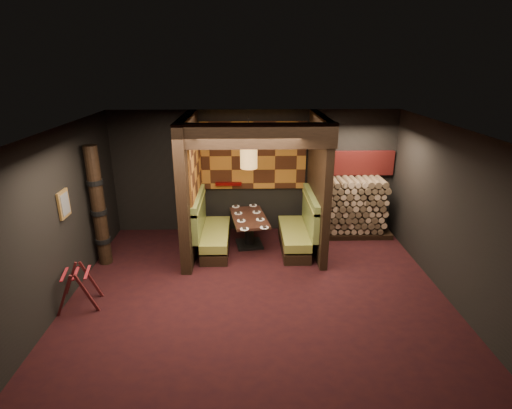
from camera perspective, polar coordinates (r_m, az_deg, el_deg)
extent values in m
cube|color=black|center=(7.30, 0.27, -12.12)|extent=(6.50, 5.50, 0.02)
cube|color=black|center=(6.27, 0.31, 10.71)|extent=(6.50, 5.50, 0.02)
cube|color=black|center=(9.28, -0.23, 4.67)|extent=(6.50, 0.02, 2.85)
cube|color=black|center=(4.21, 1.46, -15.46)|extent=(6.50, 0.02, 2.85)
cube|color=black|center=(7.32, -26.14, -1.66)|extent=(0.02, 5.50, 2.85)
cube|color=black|center=(7.49, 26.07, -1.19)|extent=(0.02, 5.50, 2.85)
cube|color=black|center=(8.29, -9.44, 2.53)|extent=(0.20, 2.20, 2.85)
cube|color=black|center=(8.39, 8.85, 2.77)|extent=(0.15, 2.10, 2.85)
cube|color=black|center=(7.00, -0.08, 9.77)|extent=(2.85, 0.18, 0.44)
cube|color=#A46120|center=(9.13, -0.39, 6.98)|extent=(2.40, 0.06, 1.55)
cube|color=#A46120|center=(8.33, -8.63, 5.69)|extent=(0.04, 1.85, 1.45)
cube|color=#520405|center=(9.25, -3.94, 2.99)|extent=(0.60, 0.12, 0.07)
cube|color=black|center=(8.71, -5.72, -5.71)|extent=(0.55, 1.60, 0.22)
cube|color=olive|center=(8.61, -5.77, -4.20)|extent=(0.55, 1.60, 0.18)
cube|color=olive|center=(8.49, -8.12, -1.80)|extent=(0.12, 1.60, 0.78)
cube|color=olive|center=(8.37, -8.23, 0.42)|extent=(0.15, 1.60, 0.06)
cube|color=black|center=(8.75, 5.38, -5.59)|extent=(0.55, 1.60, 0.22)
cube|color=olive|center=(8.64, 5.43, -4.09)|extent=(0.55, 1.60, 0.18)
cube|color=olive|center=(8.54, 7.75, -1.66)|extent=(0.12, 1.60, 0.78)
cube|color=olive|center=(8.42, 7.86, 0.56)|extent=(0.15, 1.60, 0.06)
cube|color=black|center=(8.88, -0.97, -5.66)|extent=(0.63, 0.63, 0.06)
cylinder|color=black|center=(8.76, -0.98, -3.99)|extent=(0.20, 0.20, 0.63)
cube|color=#381F17|center=(8.63, -0.99, -1.91)|extent=(0.89, 1.39, 0.06)
cylinder|color=white|center=(7.98, -1.67, -3.52)|extent=(0.18, 0.18, 0.01)
cube|color=black|center=(7.97, -1.67, -3.41)|extent=(0.09, 0.12, 0.02)
cylinder|color=white|center=(8.05, 1.21, -3.31)|extent=(0.18, 0.18, 0.01)
cube|color=black|center=(8.04, 1.21, -3.21)|extent=(0.09, 0.12, 0.02)
cylinder|color=white|center=(8.39, -2.12, -2.33)|extent=(0.18, 0.18, 0.01)
cube|color=black|center=(8.38, -2.12, -2.23)|extent=(0.09, 0.12, 0.02)
cylinder|color=white|center=(8.45, 0.62, -2.15)|extent=(0.18, 0.18, 0.01)
cube|color=black|center=(8.44, 0.62, -2.04)|extent=(0.09, 0.12, 0.02)
cylinder|color=white|center=(8.80, -2.54, -1.25)|extent=(0.18, 0.18, 0.01)
cube|color=black|center=(8.79, -2.54, -1.15)|extent=(0.09, 0.12, 0.02)
cylinder|color=white|center=(8.85, 0.08, -1.08)|extent=(0.18, 0.18, 0.01)
cube|color=black|center=(8.85, 0.08, -0.99)|extent=(0.09, 0.12, 0.02)
cylinder|color=white|center=(9.21, -2.91, -0.27)|extent=(0.18, 0.18, 0.01)
cube|color=black|center=(9.20, -2.91, -0.17)|extent=(0.09, 0.12, 0.02)
cylinder|color=white|center=(9.26, -0.41, -0.12)|extent=(0.18, 0.18, 0.01)
cube|color=black|center=(9.26, -0.41, -0.02)|extent=(0.09, 0.12, 0.02)
cylinder|color=#A97A3D|center=(8.18, -1.04, 6.76)|extent=(0.35, 0.35, 0.45)
sphere|color=#FFC672|center=(8.18, -1.04, 6.76)|extent=(0.18, 0.18, 0.18)
cylinder|color=black|center=(8.07, -1.07, 10.47)|extent=(0.02, 0.02, 0.62)
cube|color=brown|center=(7.33, -25.78, 0.05)|extent=(0.04, 0.36, 0.46)
cube|color=#3F3F3F|center=(7.32, -25.60, 0.05)|extent=(0.01, 0.27, 0.36)
cube|color=#401113|center=(7.17, -25.74, -11.81)|extent=(0.34, 0.11, 0.75)
cube|color=#401113|center=(7.09, -22.93, -11.72)|extent=(0.34, 0.11, 0.75)
cube|color=#401113|center=(7.54, -25.07, -10.09)|extent=(0.34, 0.11, 0.75)
cube|color=#401113|center=(7.47, -22.40, -9.98)|extent=(0.34, 0.11, 0.75)
cube|color=maroon|center=(7.22, -25.73, -9.00)|extent=(0.14, 0.46, 0.01)
cube|color=maroon|center=(7.18, -24.35, -8.95)|extent=(0.14, 0.46, 0.01)
cube|color=maroon|center=(7.15, -22.96, -8.88)|extent=(0.14, 0.46, 0.01)
cylinder|color=black|center=(8.27, -21.60, -0.33)|extent=(0.26, 0.26, 2.40)
cylinder|color=black|center=(8.52, -21.01, -4.75)|extent=(0.31, 0.31, 0.09)
cylinder|color=black|center=(8.30, -21.51, -0.98)|extent=(0.31, 0.31, 0.09)
cylinder|color=black|center=(8.12, -22.04, 2.98)|extent=(0.31, 0.31, 0.09)
cube|color=black|center=(9.67, 13.53, -3.84)|extent=(1.73, 0.70, 0.12)
cube|color=brown|center=(9.42, 13.86, -0.05)|extent=(1.73, 0.70, 1.24)
cube|color=maroon|center=(9.47, 13.81, 5.77)|extent=(1.83, 0.10, 0.56)
cube|color=black|center=(8.65, 9.15, 3.28)|extent=(0.08, 0.08, 2.85)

